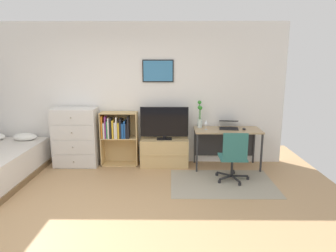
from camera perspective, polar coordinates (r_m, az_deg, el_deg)
ground_plane at (r=4.04m, az=-12.66°, el=-17.51°), size 7.20×7.20×0.00m
wall_back_with_posters at (r=5.94m, az=-7.96°, el=5.95°), size 6.12×0.09×2.70m
area_rug at (r=5.18m, az=10.17°, el=-10.50°), size 1.70×1.20×0.01m
dresser at (r=6.03m, az=-16.97°, el=-2.03°), size 0.82×0.46×1.12m
bookshelf at (r=5.88m, az=-9.47°, el=-1.35°), size 0.70×0.30×1.04m
tv_stand at (r=5.84m, az=-0.68°, el=-4.96°), size 0.91×0.41×0.53m
television at (r=5.68m, az=-0.70°, el=0.53°), size 0.90×0.16×0.62m
desk at (r=5.84m, az=10.94°, el=-1.75°), size 1.22×0.57×0.74m
office_chair at (r=5.13m, az=12.24°, el=-5.44°), size 0.56×0.58×0.86m
laptop at (r=5.82m, az=11.37°, el=0.18°), size 0.39×0.42×0.15m
computer_mouse at (r=5.76m, az=14.15°, el=-0.53°), size 0.06×0.10×0.03m
bamboo_vase at (r=5.77m, az=6.01°, el=1.96°), size 0.09×0.10×0.52m
wine_glass at (r=5.61m, az=7.20°, el=0.66°), size 0.07×0.07×0.18m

